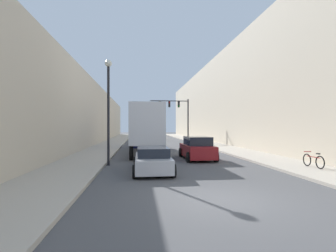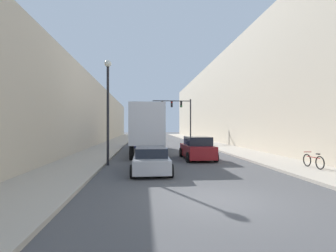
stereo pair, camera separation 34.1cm
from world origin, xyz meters
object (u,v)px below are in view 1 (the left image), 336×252
Objects in this scene: semi_truck at (145,128)px; sedan_car at (153,160)px; parked_bicycle at (313,161)px; street_lamp at (108,97)px; suv_car at (197,148)px; traffic_signal_gantry at (178,112)px.

semi_truck is 11.07m from sedan_car.
parked_bicycle is (8.98, -0.37, -0.12)m from sedan_car.
street_lamp is 3.65× the size of parked_bicycle.
suv_car is at bearing -57.12° from semi_truck.
parked_bicycle is at bearing -51.05° from semi_truck.
sedan_car is 5.27m from street_lamp.
traffic_signal_gantry reaches higher than suv_car.
traffic_signal_gantry is at bearing 70.92° from street_lamp.
street_lamp reaches higher than sedan_car.
street_lamp is (-2.65, 2.76, 3.63)m from sedan_car.
sedan_car is 2.43× the size of parked_bicycle.
street_lamp is at bearing -106.94° from semi_truck.
street_lamp is at bearing 164.93° from parked_bicycle.
suv_car is 20.79m from traffic_signal_gantry.
street_lamp is at bearing 133.75° from sedan_car.
semi_truck is at bearing 128.95° from parked_bicycle.
semi_truck is 2.13× the size of traffic_signal_gantry.
sedan_car is at bearing 177.66° from parked_bicycle.
semi_truck reaches higher than sedan_car.
semi_truck is 15.71m from traffic_signal_gantry.
suv_car is 7.52m from street_lamp.
semi_truck is 3.18× the size of sedan_car.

